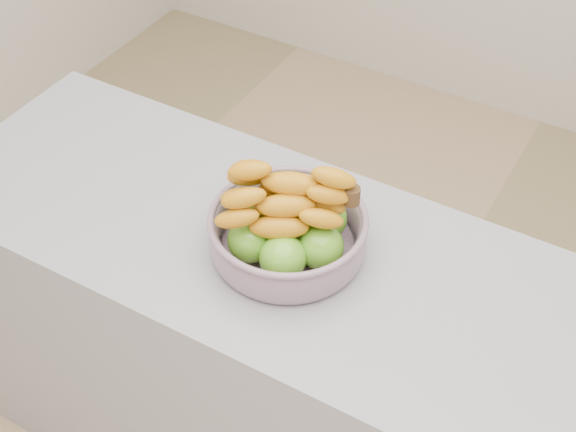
% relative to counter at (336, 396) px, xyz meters
% --- Properties ---
extents(counter, '(2.00, 0.60, 0.90)m').
position_rel_counter_xyz_m(counter, '(0.00, 0.00, 0.00)').
color(counter, gray).
rests_on(counter, ground).
extents(fruit_bowl, '(0.34, 0.34, 0.21)m').
position_rel_counter_xyz_m(fruit_bowl, '(-0.14, -0.00, 0.52)').
color(fruit_bowl, '#909EAD').
rests_on(fruit_bowl, counter).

